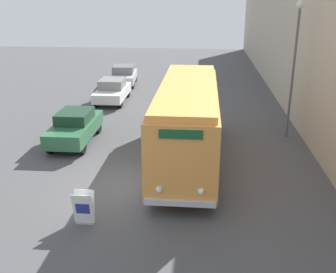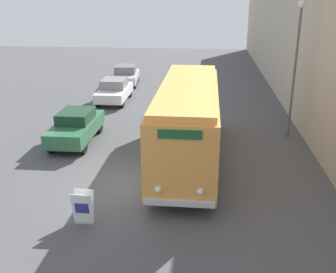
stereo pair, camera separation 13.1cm
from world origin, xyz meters
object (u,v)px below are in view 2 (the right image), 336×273
object	(u,v)px
vintage_bus	(188,119)
parked_car_mid	(114,90)
parked_car_far	(126,75)
sign_board	(83,208)
streetlamp	(297,52)
parked_car_near	(76,126)

from	to	relation	value
vintage_bus	parked_car_mid	world-z (taller)	vintage_bus
vintage_bus	parked_car_far	xyz separation A→B (m)	(-5.73, 14.65, -1.11)
sign_board	streetlamp	bearing A→B (deg)	48.18
parked_car_far	parked_car_mid	bearing A→B (deg)	-91.96
parked_car_far	parked_car_near	bearing A→B (deg)	-94.26
vintage_bus	sign_board	world-z (taller)	vintage_bus
parked_car_mid	streetlamp	bearing A→B (deg)	-30.71
parked_car_near	parked_car_far	size ratio (longest dim) A/B	1.01
vintage_bus	parked_car_far	distance (m)	15.77
streetlamp	parked_car_near	bearing A→B (deg)	-170.32
sign_board	parked_car_mid	size ratio (longest dim) A/B	0.26
sign_board	streetlamp	xyz separation A→B (m)	(7.85, 8.78, 3.71)
streetlamp	parked_car_far	distance (m)	15.80
vintage_bus	streetlamp	world-z (taller)	streetlamp
sign_board	streetlamp	size ratio (longest dim) A/B	0.16
streetlamp	parked_car_far	world-z (taller)	streetlamp
streetlamp	parked_car_near	xyz separation A→B (m)	(-10.37, -1.77, -3.43)
vintage_bus	streetlamp	distance (m)	6.44
streetlamp	parked_car_near	size ratio (longest dim) A/B	1.52
parked_car_near	parked_car_mid	world-z (taller)	parked_car_near
vintage_bus	sign_board	xyz separation A→B (m)	(-2.97, -5.31, -1.35)
streetlamp	parked_car_mid	world-z (taller)	streetlamp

